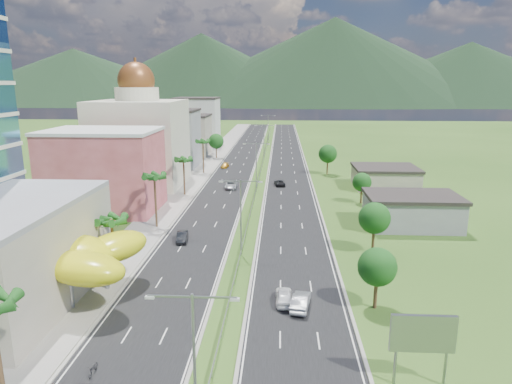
# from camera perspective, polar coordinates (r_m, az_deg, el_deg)

# --- Properties ---
(ground) EXTENTS (500.00, 500.00, 0.00)m
(ground) POSITION_cam_1_polar(r_m,az_deg,el_deg) (56.89, -2.76, -11.49)
(ground) COLOR #2D5119
(ground) RESTS_ON ground
(road_left) EXTENTS (11.00, 260.00, 0.04)m
(road_left) POSITION_cam_1_polar(r_m,az_deg,el_deg) (143.89, -2.08, 3.89)
(road_left) COLOR black
(road_left) RESTS_ON ground
(road_right) EXTENTS (11.00, 260.00, 0.04)m
(road_right) POSITION_cam_1_polar(r_m,az_deg,el_deg) (143.31, 3.92, 3.83)
(road_right) COLOR black
(road_right) RESTS_ON ground
(sidewalk_left) EXTENTS (7.00, 260.00, 0.12)m
(sidewalk_left) POSITION_cam_1_polar(r_m,az_deg,el_deg) (145.05, -5.83, 3.92)
(sidewalk_left) COLOR gray
(sidewalk_left) RESTS_ON ground
(median_guardrail) EXTENTS (0.10, 216.06, 0.76)m
(median_guardrail) POSITION_cam_1_polar(r_m,az_deg,el_deg) (125.58, 0.59, 2.76)
(median_guardrail) COLOR gray
(median_guardrail) RESTS_ON ground
(streetlight_median_a) EXTENTS (6.04, 0.25, 11.00)m
(streetlight_median_a) POSITION_cam_1_polar(r_m,az_deg,el_deg) (31.92, -7.75, -19.39)
(streetlight_median_a) COLOR gray
(streetlight_median_a) RESTS_ON ground
(streetlight_median_b) EXTENTS (6.04, 0.25, 11.00)m
(streetlight_median_b) POSITION_cam_1_polar(r_m,az_deg,el_deg) (63.90, -1.91, -2.19)
(streetlight_median_b) COLOR gray
(streetlight_median_b) RESTS_ON ground
(streetlight_median_c) EXTENTS (6.04, 0.25, 11.00)m
(streetlight_median_c) POSITION_cam_1_polar(r_m,az_deg,el_deg) (102.88, 0.04, 3.84)
(streetlight_median_c) COLOR gray
(streetlight_median_c) RESTS_ON ground
(streetlight_median_d) EXTENTS (6.04, 0.25, 11.00)m
(streetlight_median_d) POSITION_cam_1_polar(r_m,az_deg,el_deg) (147.39, 1.00, 6.77)
(streetlight_median_d) COLOR gray
(streetlight_median_d) RESTS_ON ground
(streetlight_median_e) EXTENTS (6.04, 0.25, 11.00)m
(streetlight_median_e) POSITION_cam_1_polar(r_m,az_deg,el_deg) (192.13, 1.52, 8.34)
(streetlight_median_e) COLOR gray
(streetlight_median_e) RESTS_ON ground
(lime_canopy) EXTENTS (18.00, 15.00, 7.40)m
(lime_canopy) POSITION_cam_1_polar(r_m,az_deg,el_deg) (56.99, -23.86, -7.21)
(lime_canopy) COLOR #CFCD14
(lime_canopy) RESTS_ON ground
(pink_shophouse) EXTENTS (20.00, 15.00, 15.00)m
(pink_shophouse) POSITION_cam_1_polar(r_m,az_deg,el_deg) (91.27, -18.46, 2.37)
(pink_shophouse) COLOR #B34949
(pink_shophouse) RESTS_ON ground
(domed_building) EXTENTS (20.00, 20.00, 28.70)m
(domed_building) POSITION_cam_1_polar(r_m,az_deg,el_deg) (112.15, -14.35, 6.60)
(domed_building) COLOR beige
(domed_building) RESTS_ON ground
(midrise_grey) EXTENTS (16.00, 15.00, 16.00)m
(midrise_grey) POSITION_cam_1_polar(r_m,az_deg,el_deg) (136.19, -10.75, 6.51)
(midrise_grey) COLOR gray
(midrise_grey) RESTS_ON ground
(midrise_beige) EXTENTS (16.00, 15.00, 13.00)m
(midrise_beige) POSITION_cam_1_polar(r_m,az_deg,el_deg) (157.66, -8.83, 6.96)
(midrise_beige) COLOR #9E9782
(midrise_beige) RESTS_ON ground
(midrise_white) EXTENTS (16.00, 15.00, 18.00)m
(midrise_white) POSITION_cam_1_polar(r_m,az_deg,el_deg) (179.87, -7.35, 8.60)
(midrise_white) COLOR silver
(midrise_white) RESTS_ON ground
(billboard) EXTENTS (5.20, 0.35, 6.20)m
(billboard) POSITION_cam_1_polar(r_m,az_deg,el_deg) (40.29, 20.14, -16.51)
(billboard) COLOR gray
(billboard) RESTS_ON ground
(shed_near) EXTENTS (15.00, 10.00, 5.00)m
(shed_near) POSITION_cam_1_polar(r_m,az_deg,el_deg) (82.38, 18.89, -2.39)
(shed_near) COLOR gray
(shed_near) RESTS_ON ground
(shed_far) EXTENTS (14.00, 12.00, 4.40)m
(shed_far) POSITION_cam_1_polar(r_m,az_deg,el_deg) (111.22, 15.82, 1.67)
(shed_far) COLOR #9E9782
(shed_far) RESTS_ON ground
(palm_tree_b) EXTENTS (3.60, 3.60, 8.10)m
(palm_tree_b) POSITION_cam_1_polar(r_m,az_deg,el_deg) (59.73, -17.63, -3.65)
(palm_tree_b) COLOR #47301C
(palm_tree_b) RESTS_ON ground
(palm_tree_c) EXTENTS (3.60, 3.60, 9.60)m
(palm_tree_c) POSITION_cam_1_polar(r_m,az_deg,el_deg) (77.79, -12.59, 1.67)
(palm_tree_c) COLOR #47301C
(palm_tree_c) RESTS_ON ground
(palm_tree_d) EXTENTS (3.60, 3.60, 8.60)m
(palm_tree_d) POSITION_cam_1_polar(r_m,az_deg,el_deg) (99.91, -9.05, 3.84)
(palm_tree_d) COLOR #47301C
(palm_tree_d) RESTS_ON ground
(palm_tree_e) EXTENTS (3.60, 3.60, 9.40)m
(palm_tree_e) POSITION_cam_1_polar(r_m,az_deg,el_deg) (124.08, -6.66, 6.14)
(palm_tree_e) COLOR #47301C
(palm_tree_e) RESTS_ON ground
(leafy_tree_lfar) EXTENTS (4.90, 4.90, 8.05)m
(leafy_tree_lfar) POSITION_cam_1_polar(r_m,az_deg,el_deg) (148.92, -5.01, 6.34)
(leafy_tree_lfar) COLOR #47301C
(leafy_tree_lfar) RESTS_ON ground
(leafy_tree_ra) EXTENTS (4.20, 4.20, 6.90)m
(leafy_tree_ra) POSITION_cam_1_polar(r_m,az_deg,el_deg) (51.20, 14.92, -9.06)
(leafy_tree_ra) COLOR #47301C
(leafy_tree_ra) RESTS_ON ground
(leafy_tree_rb) EXTENTS (4.55, 4.55, 7.47)m
(leafy_tree_rb) POSITION_cam_1_polar(r_m,az_deg,el_deg) (67.38, 14.59, -3.19)
(leafy_tree_rb) COLOR #47301C
(leafy_tree_rb) RESTS_ON ground
(leafy_tree_rc) EXTENTS (3.85, 3.85, 6.33)m
(leafy_tree_rc) POSITION_cam_1_polar(r_m,az_deg,el_deg) (94.81, 13.10, 1.19)
(leafy_tree_rc) COLOR #47301C
(leafy_tree_rc) RESTS_ON ground
(leafy_tree_rd) EXTENTS (4.90, 4.90, 8.05)m
(leafy_tree_rd) POSITION_cam_1_polar(r_m,az_deg,el_deg) (123.30, 8.97, 4.74)
(leafy_tree_rd) COLOR #47301C
(leafy_tree_rd) RESTS_ON ground
(mountain_ridge) EXTENTS (860.00, 140.00, 90.00)m
(mountain_ridge) POSITION_cam_1_polar(r_m,az_deg,el_deg) (504.80, 9.52, 10.59)
(mountain_ridge) COLOR black
(mountain_ridge) RESTS_ON ground
(car_dark_left) EXTENTS (2.15, 4.71, 1.50)m
(car_dark_left) POSITION_cam_1_polar(r_m,az_deg,el_deg) (71.98, -9.21, -5.51)
(car_dark_left) COLOR black
(car_dark_left) RESTS_ON road_left
(car_silver_mid_left) EXTENTS (2.84, 5.84, 1.60)m
(car_silver_mid_left) POSITION_cam_1_polar(r_m,az_deg,el_deg) (106.21, -3.13, 0.88)
(car_silver_mid_left) COLOR #9EA1A5
(car_silver_mid_left) RESTS_ON road_left
(car_yellow_far_left) EXTENTS (2.15, 4.39, 1.23)m
(car_yellow_far_left) POSITION_cam_1_polar(r_m,az_deg,el_deg) (132.57, -3.90, 3.32)
(car_yellow_far_left) COLOR #C08216
(car_yellow_far_left) RESTS_ON road_left
(car_white_near_right) EXTENTS (2.04, 4.76, 1.60)m
(car_white_near_right) POSITION_cam_1_polar(r_m,az_deg,el_deg) (52.27, 3.54, -12.85)
(car_white_near_right) COLOR white
(car_white_near_right) RESTS_ON road_right
(car_silver_right) EXTENTS (2.52, 5.15, 1.62)m
(car_silver_right) POSITION_cam_1_polar(r_m,az_deg,el_deg) (51.28, 5.60, -13.43)
(car_silver_right) COLOR #A4A6AB
(car_silver_right) RESTS_ON road_right
(car_dark_far_right) EXTENTS (2.91, 5.14, 1.36)m
(car_dark_far_right) POSITION_cam_1_polar(r_m,az_deg,el_deg) (109.30, 2.97, 1.17)
(car_dark_far_right) COLOR black
(car_dark_far_right) RESTS_ON road_right
(motorcycle) EXTENTS (0.57, 1.86, 1.19)m
(motorcycle) POSITION_cam_1_polar(r_m,az_deg,el_deg) (43.45, -19.71, -19.94)
(motorcycle) COLOR black
(motorcycle) RESTS_ON road_left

